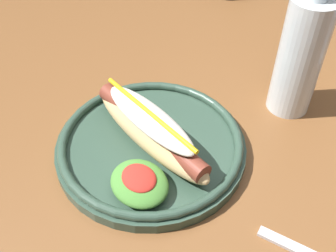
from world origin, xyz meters
TOP-DOWN VIEW (x-y plane):
  - dining_table at (0.00, 0.00)m, footprint 1.19×0.95m
  - hot_dog_plate at (-0.03, -0.21)m, footprint 0.26×0.26m
  - glass_bottle at (0.03, 0.02)m, footprint 0.06×0.06m

SIDE VIEW (x-z plane):
  - dining_table at x=0.00m, z-range 0.27..1.01m
  - hot_dog_plate at x=-0.03m, z-range 0.72..0.80m
  - glass_bottle at x=0.03m, z-range 0.71..0.97m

